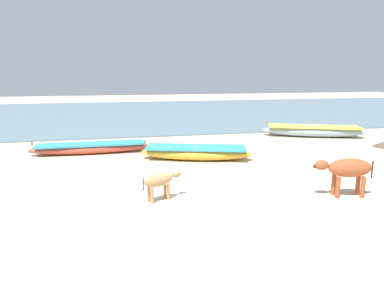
# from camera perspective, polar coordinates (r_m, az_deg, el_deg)

# --- Properties ---
(ground) EXTENTS (80.00, 80.00, 0.00)m
(ground) POSITION_cam_1_polar(r_m,az_deg,el_deg) (8.79, 0.99, -8.26)
(ground) COLOR beige
(sea_water) EXTENTS (60.00, 20.00, 0.08)m
(sea_water) POSITION_cam_1_polar(r_m,az_deg,el_deg) (26.07, -7.82, 5.37)
(sea_water) COLOR slate
(sea_water) RESTS_ON ground
(fishing_boat_0) EXTENTS (4.65, 0.83, 0.60)m
(fishing_boat_0) POSITION_cam_1_polar(r_m,az_deg,el_deg) (13.43, -16.97, -0.61)
(fishing_boat_0) COLOR #B74733
(fishing_boat_0) RESTS_ON ground
(fishing_boat_1) EXTENTS (4.97, 2.76, 0.74)m
(fishing_boat_1) POSITION_cam_1_polar(r_m,az_deg,el_deg) (17.30, 20.22, 2.17)
(fishing_boat_1) COLOR #8CA5B7
(fishing_boat_1) RESTS_ON ground
(fishing_boat_5) EXTENTS (4.15, 2.09, 0.68)m
(fishing_boat_5) POSITION_cam_1_polar(r_m,az_deg,el_deg) (11.91, 0.67, -1.46)
(fishing_boat_5) COLOR gold
(fishing_boat_5) RESTS_ON ground
(cow_adult_rust) EXTENTS (1.51, 0.62, 0.99)m
(cow_adult_rust) POSITION_cam_1_polar(r_m,az_deg,el_deg) (9.14, 25.30, -3.99)
(cow_adult_rust) COLOR #9E4C28
(cow_adult_rust) RESTS_ON ground
(calf_near_tan) EXTENTS (1.04, 0.60, 0.70)m
(calf_near_tan) POSITION_cam_1_polar(r_m,az_deg,el_deg) (8.12, -5.57, -6.33)
(calf_near_tan) COLOR tan
(calf_near_tan) RESTS_ON ground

